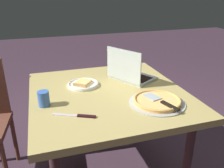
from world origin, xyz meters
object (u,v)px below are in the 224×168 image
Objects in this scene: pizza_tray at (157,101)px; laptop at (130,73)px; table_knife at (78,116)px; drink_cup at (44,98)px; pizza_plate at (83,84)px; dining_table at (108,103)px.

laptop is at bearing 92.42° from pizza_tray.
drink_cup is at bearing 132.89° from table_knife.
pizza_plate is 0.65× the size of pizza_tray.
pizza_tray is (0.02, -0.42, -0.04)m from laptop.
table_knife reaches higher than dining_table.
laptop is 4.16× the size of drink_cup.
dining_table is 0.36m from pizza_tray.
pizza_tray reaches higher than table_knife.
laptop reaches higher than pizza_tray.
laptop is 0.64m from table_knife.
dining_table is at bearing 46.85° from table_knife.
drink_cup is (-0.64, -0.24, -0.01)m from laptop.
laptop reaches higher than pizza_plate.
pizza_tray is at bearing -14.71° from drink_cup.
dining_table is 4.55× the size of table_knife.
pizza_tray is at bearing -46.75° from pizza_plate.
pizza_plate is 0.96× the size of table_knife.
pizza_tray is at bearing -46.84° from dining_table.
pizza_plate reaches higher than table_knife.
pizza_plate is at bearing 133.40° from dining_table.
drink_cup is (-0.66, 0.17, 0.03)m from pizza_tray.
pizza_tray is (0.24, -0.25, 0.10)m from dining_table.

